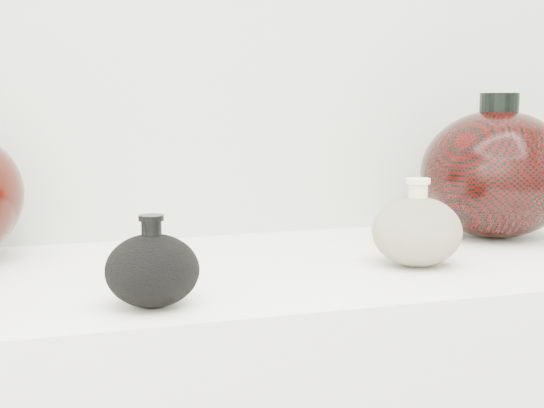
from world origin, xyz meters
name	(u,v)px	position (x,y,z in m)	size (l,w,h in m)	color
black_gourd_vase	(152,270)	(-0.17, 0.78, 0.94)	(0.12, 0.12, 0.10)	black
cream_gourd_vase	(417,231)	(0.21, 0.88, 0.95)	(0.14, 0.14, 0.12)	beige
right_round_pot	(496,173)	(0.45, 1.04, 1.01)	(0.32, 0.32, 0.24)	black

